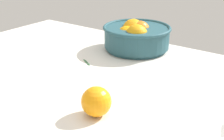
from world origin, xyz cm
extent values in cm
cube|color=silver|center=(0.00, 0.00, -1.50)|extent=(149.48, 93.25, 3.00)
cylinder|color=#234C56|center=(-12.12, 33.16, 0.60)|extent=(22.54, 22.54, 1.20)
cylinder|color=#234C56|center=(-12.12, 33.16, 4.90)|extent=(24.50, 24.50, 7.39)
torus|color=#234C56|center=(-12.12, 33.16, 8.59)|extent=(25.70, 25.70, 1.20)
sphere|color=orange|center=(-7.18, 33.53, 4.97)|extent=(6.64, 6.64, 6.64)
sphere|color=orange|center=(-12.11, 35.41, 6.93)|extent=(7.58, 7.58, 7.58)
sphere|color=orange|center=(-14.80, 34.78, 6.90)|extent=(8.60, 8.60, 8.60)
sphere|color=orange|center=(-14.61, 29.80, 5.70)|extent=(7.67, 7.67, 7.67)
sphere|color=orange|center=(-9.72, 29.17, 6.97)|extent=(8.18, 8.18, 8.18)
sphere|color=orange|center=(5.79, -13.45, 3.68)|extent=(7.35, 7.35, 7.35)
cylinder|color=#3C6C46|center=(-18.65, 11.34, 0.15)|extent=(5.51, 3.47, 0.30)
sphere|color=#3C6C46|center=(-16.86, 10.27, 0.30)|extent=(0.96, 0.96, 0.96)
sphere|color=#3C6C46|center=(-17.75, 10.81, 0.30)|extent=(0.63, 0.63, 0.63)
sphere|color=#3C6C46|center=(-18.65, 11.34, 0.30)|extent=(0.82, 0.82, 0.82)
sphere|color=#3C6C46|center=(-19.54, 11.88, 0.30)|extent=(0.85, 0.85, 0.85)
sphere|color=#3C6C46|center=(-20.43, 12.41, 0.30)|extent=(0.72, 0.72, 0.72)
camera|label=1|loc=(47.06, -63.49, 39.27)|focal=49.72mm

